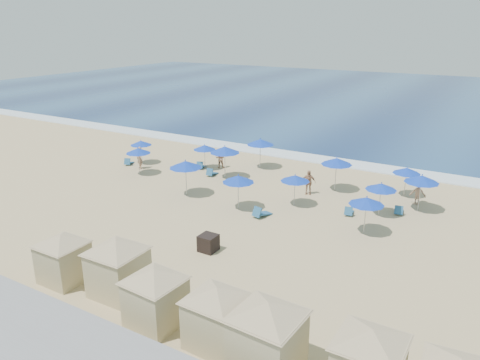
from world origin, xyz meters
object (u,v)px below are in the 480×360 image
object	(u,v)px
umbrella_10	(422,179)
umbrella_11	(367,201)
umbrella_3	(186,164)
cabana_5	(370,354)
umbrella_5	(225,150)
cabana_3	(217,309)
cabana_4	(268,327)
cabana_0	(62,252)
umbrella_2	(205,147)
umbrella_8	(295,178)
trash_bin	(208,243)
umbrella_0	(141,143)
cabana_1	(117,260)
beachgoer_2	(308,182)
beachgoer_0	(139,158)
umbrella_4	(260,142)
beachgoer_1	(220,158)
cabana_2	(155,290)
umbrella_1	(138,151)
umbrella_9	(407,171)
umbrella_12	(381,187)
umbrella_7	(337,161)
umbrella_6	(238,179)
beachgoer_3	(418,193)

from	to	relation	value
umbrella_10	umbrella_11	distance (m)	5.52
umbrella_3	umbrella_10	distance (m)	15.38
cabana_5	umbrella_5	bearing A→B (deg)	133.89
cabana_3	cabana_4	distance (m)	2.20
cabana_0	umbrella_2	distance (m)	18.37
umbrella_11	cabana_0	bearing A→B (deg)	-130.63
cabana_0	umbrella_8	xyz separation A→B (m)	(5.21, 14.10, 0.41)
trash_bin	umbrella_8	size ratio (longest dim) A/B	0.41
cabana_4	umbrella_0	distance (m)	26.68
cabana_4	umbrella_5	world-z (taller)	cabana_4
cabana_1	beachgoer_2	world-z (taller)	cabana_1
cabana_0	cabana_5	bearing A→B (deg)	0.57
cabana_5	umbrella_5	xyz separation A→B (m)	(-15.83, 16.46, 0.69)
cabana_1	beachgoer_0	size ratio (longest dim) A/B	2.48
cabana_5	cabana_3	bearing A→B (deg)	-176.30
cabana_5	umbrella_4	distance (m)	25.05
umbrella_0	cabana_3	bearing A→B (deg)	-41.73
umbrella_8	beachgoer_1	world-z (taller)	umbrella_8
cabana_2	beachgoer_2	distance (m)	16.96
umbrella_0	umbrella_2	size ratio (longest dim) A/B	0.99
umbrella_2	umbrella_10	xyz separation A→B (m)	(16.89, -0.49, 0.32)
cabana_4	beachgoer_0	bearing A→B (deg)	141.99
cabana_5	cabana_4	bearing A→B (deg)	-170.13
trash_bin	umbrella_5	distance (m)	12.33
umbrella_1	umbrella_3	size ratio (longest dim) A/B	0.86
cabana_4	beachgoer_2	xyz separation A→B (m)	(-5.62, 16.99, -0.80)
umbrella_8	umbrella_9	bearing A→B (deg)	42.99
umbrella_12	cabana_4	bearing A→B (deg)	-88.80
beachgoer_1	umbrella_9	bearing A→B (deg)	161.52
umbrella_7	umbrella_12	distance (m)	4.93
umbrella_1	umbrella_12	size ratio (longest dim) A/B	1.02
cabana_2	umbrella_8	size ratio (longest dim) A/B	1.97
cabana_4	cabana_3	bearing A→B (deg)	174.28
umbrella_7	umbrella_0	bearing A→B (deg)	-173.44
umbrella_6	umbrella_10	distance (m)	11.51
umbrella_4	umbrella_1	bearing A→B (deg)	-139.26
cabana_3	cabana_4	size ratio (longest dim) A/B	0.91
cabana_4	umbrella_7	size ratio (longest dim) A/B	1.86
cabana_3	umbrella_3	bearing A→B (deg)	130.90
umbrella_7	umbrella_8	world-z (taller)	umbrella_7
cabana_1	cabana_5	distance (m)	11.12
umbrella_3	beachgoer_3	size ratio (longest dim) A/B	1.61
cabana_0	cabana_4	size ratio (longest dim) A/B	0.87
cabana_2	umbrella_12	bearing A→B (deg)	73.48
trash_bin	umbrella_4	distance (m)	15.35
umbrella_5	umbrella_3	bearing A→B (deg)	-93.63
umbrella_1	umbrella_2	world-z (taller)	umbrella_1
cabana_0	umbrella_5	xyz separation A→B (m)	(-1.76, 16.60, 0.80)
umbrella_0	umbrella_12	size ratio (longest dim) A/B	0.95
umbrella_0	umbrella_6	world-z (taller)	umbrella_6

